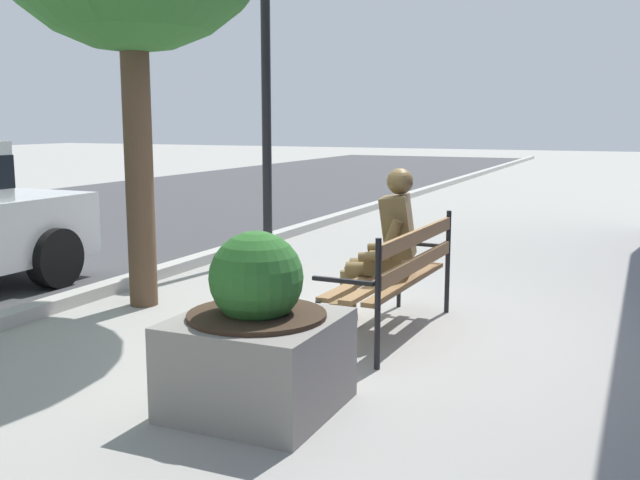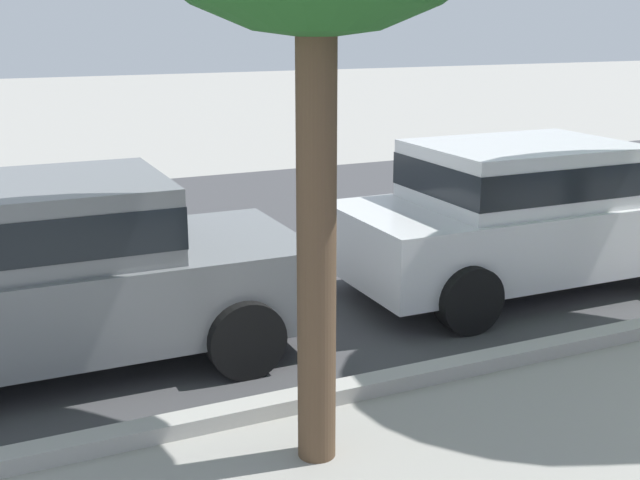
# 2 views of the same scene
# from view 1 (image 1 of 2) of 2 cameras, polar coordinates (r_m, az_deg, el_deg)

# --- Properties ---
(ground_plane) EXTENTS (80.00, 80.00, 0.00)m
(ground_plane) POSITION_cam_1_polar(r_m,az_deg,el_deg) (6.23, 3.32, -7.19)
(ground_plane) COLOR #9E9B93
(curb_stone) EXTENTS (60.00, 0.20, 0.12)m
(curb_stone) POSITION_cam_1_polar(r_m,az_deg,el_deg) (7.70, -17.36, -3.96)
(curb_stone) COLOR #B2AFA8
(curb_stone) RESTS_ON ground
(park_bench) EXTENTS (1.82, 0.59, 0.95)m
(park_bench) POSITION_cam_1_polar(r_m,az_deg,el_deg) (6.08, 6.10, -2.36)
(park_bench) COLOR olive
(park_bench) RESTS_ON ground
(bronze_statue_seated) EXTENTS (0.59, 0.84, 1.37)m
(bronze_statue_seated) POSITION_cam_1_polar(r_m,az_deg,el_deg) (6.28, 4.74, -0.82)
(bronze_statue_seated) COLOR brown
(bronze_statue_seated) RESTS_ON ground
(concrete_planter) EXTENTS (0.94, 0.94, 1.11)m
(concrete_planter) POSITION_cam_1_polar(r_m,az_deg,el_deg) (4.54, -4.88, -7.73)
(concrete_planter) COLOR gray
(concrete_planter) RESTS_ON ground
(lamp_post) EXTENTS (0.32, 0.32, 3.90)m
(lamp_post) POSITION_cam_1_polar(r_m,az_deg,el_deg) (9.50, -4.21, 13.98)
(lamp_post) COLOR black
(lamp_post) RESTS_ON ground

